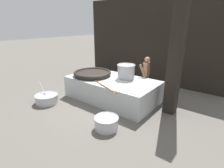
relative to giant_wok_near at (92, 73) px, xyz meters
name	(u,v)px	position (x,y,z in m)	size (l,w,h in m)	color
ground_plane	(112,99)	(0.91, 0.14, -0.94)	(60.00, 60.00, 0.00)	#666059
back_wall	(150,41)	(0.91, 3.20, 1.11)	(7.39, 0.24, 4.09)	black
support_pillar	(176,52)	(3.14, 0.50, 1.11)	(0.38, 0.38, 4.09)	black
hearth_platform	(112,89)	(0.91, 0.14, -0.52)	(3.52, 1.89, 0.84)	#B2B7B7
giant_wok_near	(92,73)	(0.00, 0.00, 0.00)	(1.54, 1.54, 0.18)	black
stock_pot	(126,71)	(1.31, 0.52, 0.20)	(0.70, 0.70, 0.56)	#9E9EA3
stirring_paddle	(105,86)	(1.28, -0.73, -0.08)	(1.48, 0.63, 0.04)	brown
cook	(146,75)	(1.74, 1.37, -0.06)	(0.44, 0.63, 1.62)	#8C6647
prep_bowl_vegetables	(47,98)	(-0.82, -1.69, -0.75)	(1.10, 0.86, 0.70)	#B7B7BC
prep_bowl_meat	(106,122)	(2.09, -1.63, -0.73)	(0.71, 0.71, 0.37)	#B7B7BC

